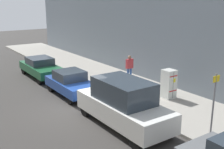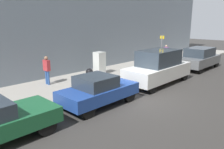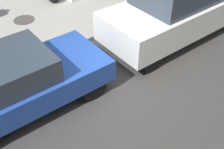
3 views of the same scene
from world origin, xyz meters
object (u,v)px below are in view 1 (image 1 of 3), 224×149
(pedestrian_walking_far, at_px, (129,66))
(parked_hatchback_blue, at_px, (71,83))
(street_sign_post, at_px, (213,104))
(trash_bag, at_px, (160,89))
(parked_sedan_green, at_px, (41,67))
(discarded_refrigerator, at_px, (169,84))
(parked_van_white, at_px, (123,104))

(pedestrian_walking_far, bearing_deg, parked_hatchback_blue, -118.03)
(street_sign_post, height_order, trash_bag, street_sign_post)
(trash_bag, height_order, pedestrian_walking_far, pedestrian_walking_far)
(pedestrian_walking_far, height_order, parked_sedan_green, pedestrian_walking_far)
(parked_hatchback_blue, bearing_deg, parked_sedan_green, -90.00)
(street_sign_post, xyz_separation_m, trash_bag, (-2.43, -5.29, -1.25))
(trash_bag, height_order, parked_hatchback_blue, parked_hatchback_blue)
(pedestrian_walking_far, bearing_deg, discarded_refrigerator, -33.98)
(street_sign_post, xyz_separation_m, parked_van_white, (1.81, -3.25, -0.60))
(discarded_refrigerator, bearing_deg, parked_hatchback_blue, -43.44)
(parked_sedan_green, relative_size, parked_van_white, 0.90)
(discarded_refrigerator, xyz_separation_m, parked_sedan_green, (4.08, -8.68, -0.20))
(parked_hatchback_blue, relative_size, parked_van_white, 0.76)
(street_sign_post, distance_m, trash_bag, 5.96)
(parked_sedan_green, height_order, parked_van_white, parked_van_white)
(pedestrian_walking_far, distance_m, parked_sedan_green, 6.48)
(street_sign_post, xyz_separation_m, parked_sedan_green, (1.81, -13.16, -0.91))
(pedestrian_walking_far, bearing_deg, parked_sedan_green, -166.12)
(parked_van_white, bearing_deg, parked_sedan_green, -90.00)
(street_sign_post, bearing_deg, trash_bag, -114.66)
(parked_sedan_green, bearing_deg, discarded_refrigerator, 115.19)
(street_sign_post, bearing_deg, parked_hatchback_blue, -77.74)
(pedestrian_walking_far, relative_size, parked_hatchback_blue, 0.45)
(parked_sedan_green, bearing_deg, trash_bag, 118.33)
(street_sign_post, distance_m, parked_sedan_green, 13.32)
(parked_sedan_green, distance_m, parked_hatchback_blue, 4.82)
(parked_hatchback_blue, height_order, parked_van_white, parked_van_white)
(pedestrian_walking_far, bearing_deg, parked_van_white, -69.58)
(street_sign_post, xyz_separation_m, parked_hatchback_blue, (1.81, -8.35, -0.92))
(street_sign_post, bearing_deg, discarded_refrigerator, -116.87)
(street_sign_post, distance_m, pedestrian_walking_far, 8.84)
(trash_bag, bearing_deg, discarded_refrigerator, 78.86)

